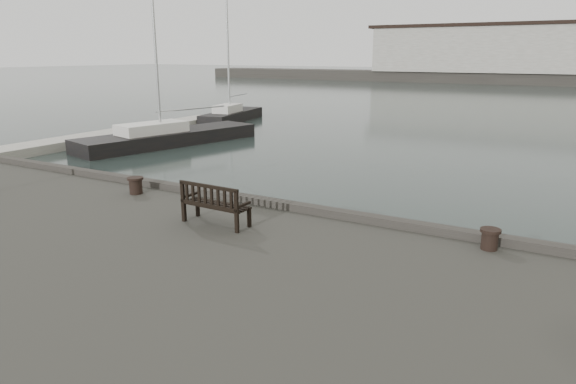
% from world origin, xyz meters
% --- Properties ---
extents(ground, '(400.00, 400.00, 0.00)m').
position_xyz_m(ground, '(0.00, 0.00, 0.00)').
color(ground, black).
rests_on(ground, ground).
extents(pontoon, '(2.00, 24.00, 0.50)m').
position_xyz_m(pontoon, '(-20.00, 10.00, 0.25)').
color(pontoon, beige).
rests_on(pontoon, ground).
extents(breakwater, '(140.00, 9.50, 12.20)m').
position_xyz_m(breakwater, '(-4.56, 92.00, 4.30)').
color(breakwater, '#383530').
rests_on(breakwater, ground).
extents(bench, '(1.63, 0.61, 0.93)m').
position_xyz_m(bench, '(-0.91, -1.98, 1.86)').
color(bench, black).
rests_on(bench, quay).
extents(bollard_left, '(0.50, 0.50, 0.46)m').
position_xyz_m(bollard_left, '(-4.41, -0.96, 1.79)').
color(bollard_left, black).
rests_on(bollard_left, quay).
extents(bollard_right, '(0.40, 0.40, 0.42)m').
position_xyz_m(bollard_right, '(4.68, -0.55, 1.77)').
color(bollard_right, black).
rests_on(bollard_right, quay).
extents(yacht_c, '(5.40, 11.67, 15.02)m').
position_xyz_m(yacht_c, '(-15.37, 12.32, 0.24)').
color(yacht_c, black).
rests_on(yacht_c, ground).
extents(yacht_d, '(3.48, 8.08, 10.10)m').
position_xyz_m(yacht_d, '(-18.59, 23.20, 0.23)').
color(yacht_d, black).
rests_on(yacht_d, ground).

